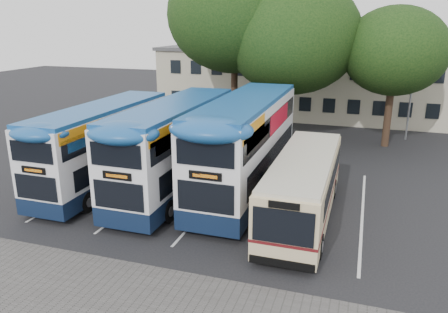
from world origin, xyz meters
The scene contains 11 objects.
ground centered at (0.00, 0.00, 0.00)m, with size 120.00×120.00×0.00m, color black.
bay_lines centered at (-3.75, 5.00, 0.01)m, with size 14.12×11.00×0.01m.
depot_building centered at (0.00, 26.99, 3.15)m, with size 32.40×8.40×6.20m.
lamp_post centered at (6.00, 19.97, 5.08)m, with size 0.25×1.05×9.06m.
tree_left centered at (-6.76, 17.74, 8.92)m, with size 9.91×9.91×13.14m.
tree_mid centered at (-2.41, 17.56, 7.44)m, with size 9.57×9.57×11.51m.
tree_right centered at (4.47, 17.60, 6.56)m, with size 6.98×6.98×9.54m.
bus_dd_left centered at (-9.95, 4.74, 2.38)m, with size 2.51×10.36×4.32m.
bus_dd_mid centered at (-6.02, 5.15, 2.53)m, with size 2.68×11.04×4.60m.
bus_dd_right centered at (-2.61, 6.14, 2.67)m, with size 2.82×11.64×4.85m.
bus_single centered at (0.68, 3.81, 1.63)m, with size 2.45×9.63×2.87m.
Camera 1 is at (2.94, -14.32, 8.38)m, focal length 35.00 mm.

